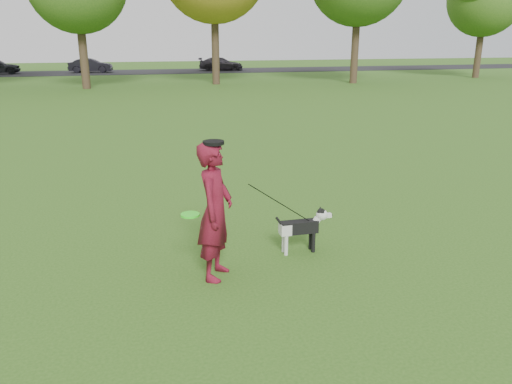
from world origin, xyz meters
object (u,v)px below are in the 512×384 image
object	(u,v)px
man	(215,211)
car_right	(221,64)
car_mid	(91,65)
dog	(303,226)

from	to	relation	value
man	car_right	size ratio (longest dim) A/B	0.44
car_mid	car_right	size ratio (longest dim) A/B	0.90
man	car_right	world-z (taller)	man
dog	car_mid	size ratio (longest dim) A/B	0.24
man	car_mid	distance (m)	40.70
man	dog	world-z (taller)	man
dog	man	bearing A→B (deg)	-161.43
man	car_right	distance (m)	41.25
dog	car_right	distance (m)	40.59
dog	car_right	xyz separation A→B (m)	(6.36, 40.08, 0.21)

